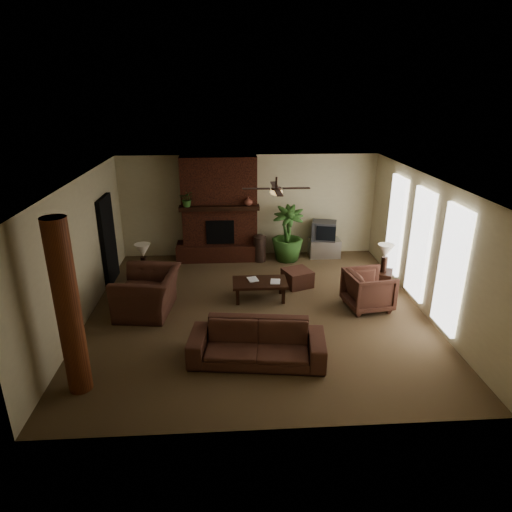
{
  "coord_description": "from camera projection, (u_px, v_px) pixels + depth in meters",
  "views": [
    {
      "loc": [
        -0.56,
        -8.34,
        4.43
      ],
      "look_at": [
        0.0,
        0.4,
        1.1
      ],
      "focal_mm": 30.95,
      "sensor_mm": 36.0,
      "label": 1
    }
  ],
  "objects": [
    {
      "name": "side_table_left",
      "position": [
        147.0,
        281.0,
        10.16
      ],
      "size": [
        0.65,
        0.65,
        0.55
      ],
      "primitive_type": "cube",
      "rotation": [
        0.0,
        0.0,
        -0.37
      ],
      "color": "black",
      "rests_on": "ground"
    },
    {
      "name": "armchair_left",
      "position": [
        147.0,
        286.0,
        9.16
      ],
      "size": [
        1.05,
        1.47,
        1.19
      ],
      "primitive_type": "imported",
      "rotation": [
        0.0,
        0.0,
        -1.69
      ],
      "color": "#4F2D22",
      "rests_on": "ground"
    },
    {
      "name": "armchair_right",
      "position": [
        369.0,
        288.0,
        9.37
      ],
      "size": [
        0.97,
        1.01,
        0.92
      ],
      "primitive_type": "imported",
      "rotation": [
        0.0,
        0.0,
        1.73
      ],
      "color": "#4F2D22",
      "rests_on": "ground"
    },
    {
      "name": "windows",
      "position": [
        419.0,
        245.0,
        9.3
      ],
      "size": [
        0.08,
        3.65,
        2.35
      ],
      "color": "white",
      "rests_on": "ground"
    },
    {
      "name": "book_a",
      "position": [
        248.0,
        275.0,
        9.76
      ],
      "size": [
        0.22,
        0.08,
        0.29
      ],
      "primitive_type": "imported",
      "rotation": [
        0.0,
        0.0,
        0.23
      ],
      "color": "#999999",
      "rests_on": "coffee_table"
    },
    {
      "name": "ottoman",
      "position": [
        297.0,
        278.0,
        10.53
      ],
      "size": [
        0.77,
        0.77,
        0.4
      ],
      "primitive_type": "cube",
      "rotation": [
        0.0,
        0.0,
        0.36
      ],
      "color": "#4F2D22",
      "rests_on": "ground"
    },
    {
      "name": "sofa",
      "position": [
        257.0,
        337.0,
        7.54
      ],
      "size": [
        2.39,
        0.97,
        0.91
      ],
      "primitive_type": "imported",
      "rotation": [
        0.0,
        0.0,
        -0.13
      ],
      "color": "#4F2D22",
      "rests_on": "ground"
    },
    {
      "name": "room_shell",
      "position": [
        257.0,
        249.0,
        8.89
      ],
      "size": [
        7.0,
        7.0,
        7.0
      ],
      "color": "brown",
      "rests_on": "ground"
    },
    {
      "name": "mantel_vase",
      "position": [
        248.0,
        201.0,
        11.54
      ],
      "size": [
        0.28,
        0.29,
        0.22
      ],
      "primitive_type": "imported",
      "rotation": [
        0.0,
        0.0,
        -0.34
      ],
      "color": "brown",
      "rests_on": "fireplace"
    },
    {
      "name": "tv_stand",
      "position": [
        324.0,
        248.0,
        12.36
      ],
      "size": [
        0.85,
        0.5,
        0.5
      ],
      "primitive_type": "cube",
      "rotation": [
        0.0,
        0.0,
        -0.0
      ],
      "color": "#AFAFB2",
      "rests_on": "ground"
    },
    {
      "name": "coffee_table",
      "position": [
        260.0,
        284.0,
        9.8
      ],
      "size": [
        1.2,
        0.7,
        0.43
      ],
      "color": "black",
      "rests_on": "ground"
    },
    {
      "name": "log_column",
      "position": [
        68.0,
        309.0,
        6.48
      ],
      "size": [
        0.36,
        0.36,
        2.8
      ],
      "primitive_type": "cylinder",
      "color": "brown",
      "rests_on": "ground"
    },
    {
      "name": "doorway",
      "position": [
        108.0,
        240.0,
        10.49
      ],
      "size": [
        0.1,
        1.0,
        2.1
      ],
      "primitive_type": "cube",
      "color": "black",
      "rests_on": "ground"
    },
    {
      "name": "lamp_left",
      "position": [
        143.0,
        252.0,
        9.86
      ],
      "size": [
        0.45,
        0.45,
        0.65
      ],
      "color": "black",
      "rests_on": "side_table_left"
    },
    {
      "name": "side_table_right",
      "position": [
        380.0,
        282.0,
        10.12
      ],
      "size": [
        0.66,
        0.66,
        0.55
      ],
      "primitive_type": "cube",
      "rotation": [
        0.0,
        0.0,
        -0.41
      ],
      "color": "black",
      "rests_on": "ground"
    },
    {
      "name": "tv",
      "position": [
        324.0,
        231.0,
        12.17
      ],
      "size": [
        0.75,
        0.67,
        0.52
      ],
      "color": "#37373A",
      "rests_on": "tv_stand"
    },
    {
      "name": "ceiling_fan",
      "position": [
        276.0,
        190.0,
        8.79
      ],
      "size": [
        1.35,
        1.35,
        0.37
      ],
      "color": "black",
      "rests_on": "ceiling"
    },
    {
      "name": "book_b",
      "position": [
        271.0,
        276.0,
        9.7
      ],
      "size": [
        0.21,
        0.05,
        0.29
      ],
      "primitive_type": "imported",
      "rotation": [
        0.0,
        0.0,
        -0.15
      ],
      "color": "#999999",
      "rests_on": "coffee_table"
    },
    {
      "name": "floor_vase",
      "position": [
        260.0,
        246.0,
        11.97
      ],
      "size": [
        0.34,
        0.34,
        0.77
      ],
      "color": "#33231C",
      "rests_on": "ground"
    },
    {
      "name": "lamp_right",
      "position": [
        385.0,
        253.0,
        9.82
      ],
      "size": [
        0.43,
        0.43,
        0.65
      ],
      "color": "black",
      "rests_on": "side_table_right"
    },
    {
      "name": "floor_plant",
      "position": [
        287.0,
        245.0,
        12.05
      ],
      "size": [
        1.0,
        1.59,
        0.84
      ],
      "primitive_type": "imported",
      "rotation": [
        0.0,
        0.0,
        -0.1
      ],
      "color": "#325B24",
      "rests_on": "ground"
    },
    {
      "name": "mantel_plant",
      "position": [
        187.0,
        200.0,
        11.4
      ],
      "size": [
        0.41,
        0.45,
        0.33
      ],
      "primitive_type": "imported",
      "rotation": [
        0.0,
        0.0,
        -0.09
      ],
      "color": "#325B24",
      "rests_on": "fireplace"
    },
    {
      "name": "fireplace",
      "position": [
        220.0,
        218.0,
        11.94
      ],
      "size": [
        2.4,
        0.7,
        2.8
      ],
      "color": "#512315",
      "rests_on": "ground"
    }
  ]
}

